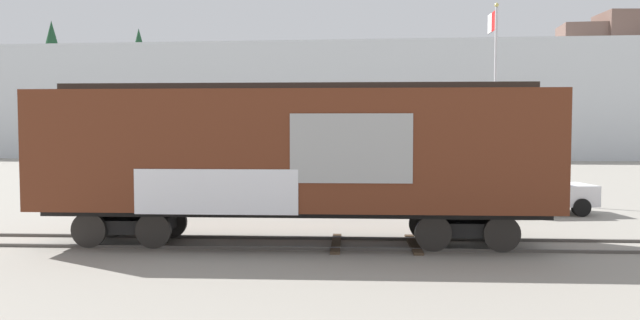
# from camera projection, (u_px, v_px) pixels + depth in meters

# --- Properties ---
(ground_plane) EXTENTS (260.00, 260.00, 0.00)m
(ground_plane) POSITION_uv_depth(u_px,v_px,m) (287.00, 244.00, 15.52)
(ground_plane) COLOR gray
(track) EXTENTS (60.02, 4.27, 0.08)m
(track) POSITION_uv_depth(u_px,v_px,m) (336.00, 243.00, 15.44)
(track) COLOR #4C4742
(track) RESTS_ON ground_plane
(freight_car) EXTENTS (13.36, 3.49, 4.28)m
(freight_car) POSITION_uv_depth(u_px,v_px,m) (294.00, 153.00, 15.37)
(freight_car) COLOR #5B2B19
(freight_car) RESTS_ON ground_plane
(flagpole) EXTENTS (0.19, 1.42, 8.37)m
(flagpole) POSITION_uv_depth(u_px,v_px,m) (494.00, 77.00, 24.74)
(flagpole) COLOR silver
(flagpole) RESTS_ON ground_plane
(hillside) EXTENTS (150.80, 33.39, 16.97)m
(hillside) POSITION_uv_depth(u_px,v_px,m) (356.00, 106.00, 75.31)
(hillside) COLOR silver
(hillside) RESTS_ON ground_plane
(parked_car_black) EXTENTS (4.84, 2.42, 1.64)m
(parked_car_black) POSITION_uv_depth(u_px,v_px,m) (206.00, 187.00, 22.31)
(parked_car_black) COLOR black
(parked_car_black) RESTS_ON ground_plane
(parked_car_blue) EXTENTS (4.86, 2.10, 1.60)m
(parked_car_blue) POSITION_uv_depth(u_px,v_px,m) (358.00, 190.00, 21.79)
(parked_car_blue) COLOR navy
(parked_car_blue) RESTS_ON ground_plane
(parked_car_white) EXTENTS (4.59, 2.44, 1.70)m
(parked_car_white) POSITION_uv_depth(u_px,v_px,m) (528.00, 190.00, 21.18)
(parked_car_white) COLOR silver
(parked_car_white) RESTS_ON ground_plane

